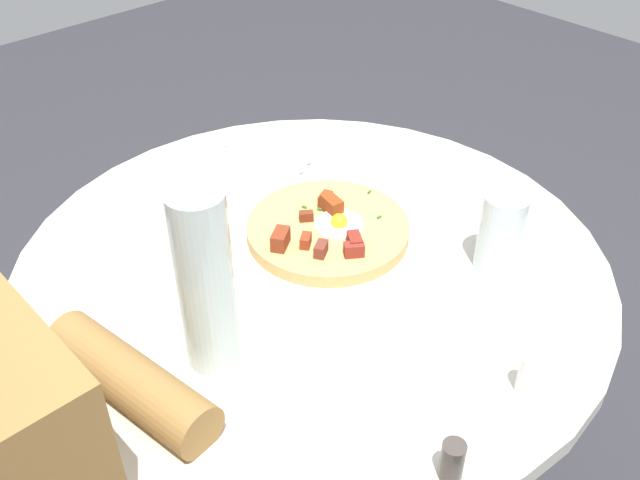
{
  "coord_description": "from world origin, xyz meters",
  "views": [
    {
      "loc": [
        -0.59,
        -0.65,
        1.42
      ],
      "look_at": [
        0.03,
        0.01,
        0.73
      ],
      "focal_mm": 40.26,
      "sensor_mm": 36.0,
      "label": 1
    }
  ],
  "objects_px": {
    "fork": "(268,152)",
    "salt_shaker": "(529,374)",
    "dining_table": "(313,335)",
    "water_bottle": "(205,282)",
    "breakfast_pizza": "(328,229)",
    "water_glass": "(501,232)",
    "knife": "(259,161)",
    "pepper_shaker": "(452,461)",
    "bread_plate": "(447,185)",
    "pizza_plate": "(328,238)"
  },
  "relations": [
    {
      "from": "fork",
      "to": "salt_shaker",
      "type": "height_order",
      "value": "salt_shaker"
    },
    {
      "from": "dining_table",
      "to": "fork",
      "type": "xyz_separation_m",
      "value": [
        0.15,
        0.29,
        0.17
      ]
    },
    {
      "from": "dining_table",
      "to": "water_bottle",
      "type": "height_order",
      "value": "water_bottle"
    },
    {
      "from": "breakfast_pizza",
      "to": "water_glass",
      "type": "bearing_deg",
      "value": -55.9
    },
    {
      "from": "knife",
      "to": "water_glass",
      "type": "height_order",
      "value": "water_glass"
    },
    {
      "from": "pepper_shaker",
      "to": "knife",
      "type": "bearing_deg",
      "value": 68.13
    },
    {
      "from": "dining_table",
      "to": "salt_shaker",
      "type": "xyz_separation_m",
      "value": [
        0.02,
        -0.38,
        0.2
      ]
    },
    {
      "from": "breakfast_pizza",
      "to": "bread_plate",
      "type": "distance_m",
      "value": 0.27
    },
    {
      "from": "fork",
      "to": "water_bottle",
      "type": "xyz_separation_m",
      "value": [
        -0.39,
        -0.36,
        0.13
      ]
    },
    {
      "from": "water_glass",
      "to": "salt_shaker",
      "type": "bearing_deg",
      "value": -135.27
    },
    {
      "from": "salt_shaker",
      "to": "bread_plate",
      "type": "bearing_deg",
      "value": 51.18
    },
    {
      "from": "water_glass",
      "to": "pepper_shaker",
      "type": "distance_m",
      "value": 0.4
    },
    {
      "from": "bread_plate",
      "to": "fork",
      "type": "bearing_deg",
      "value": 117.76
    },
    {
      "from": "fork",
      "to": "water_bottle",
      "type": "relative_size",
      "value": 0.68
    },
    {
      "from": "pizza_plate",
      "to": "bread_plate",
      "type": "bearing_deg",
      "value": -6.75
    },
    {
      "from": "dining_table",
      "to": "pepper_shaker",
      "type": "relative_size",
      "value": 17.33
    },
    {
      "from": "water_glass",
      "to": "knife",
      "type": "bearing_deg",
      "value": 99.14
    },
    {
      "from": "knife",
      "to": "salt_shaker",
      "type": "relative_size",
      "value": 3.08
    },
    {
      "from": "bread_plate",
      "to": "pepper_shaker",
      "type": "bearing_deg",
      "value": -140.67
    },
    {
      "from": "dining_table",
      "to": "knife",
      "type": "relative_size",
      "value": 5.18
    },
    {
      "from": "water_glass",
      "to": "breakfast_pizza",
      "type": "bearing_deg",
      "value": 124.1
    },
    {
      "from": "knife",
      "to": "dining_table",
      "type": "bearing_deg",
      "value": 132.2
    },
    {
      "from": "breakfast_pizza",
      "to": "pepper_shaker",
      "type": "bearing_deg",
      "value": -115.81
    },
    {
      "from": "dining_table",
      "to": "pizza_plate",
      "type": "xyz_separation_m",
      "value": [
        0.05,
        0.02,
        0.17
      ]
    },
    {
      "from": "breakfast_pizza",
      "to": "salt_shaker",
      "type": "height_order",
      "value": "breakfast_pizza"
    },
    {
      "from": "knife",
      "to": "pepper_shaker",
      "type": "bearing_deg",
      "value": 133.74
    },
    {
      "from": "water_glass",
      "to": "water_bottle",
      "type": "height_order",
      "value": "water_bottle"
    },
    {
      "from": "bread_plate",
      "to": "knife",
      "type": "distance_m",
      "value": 0.35
    },
    {
      "from": "pizza_plate",
      "to": "fork",
      "type": "relative_size",
      "value": 1.65
    },
    {
      "from": "bread_plate",
      "to": "water_glass",
      "type": "height_order",
      "value": "water_glass"
    },
    {
      "from": "breakfast_pizza",
      "to": "bread_plate",
      "type": "height_order",
      "value": "breakfast_pizza"
    },
    {
      "from": "dining_table",
      "to": "knife",
      "type": "height_order",
      "value": "knife"
    },
    {
      "from": "bread_plate",
      "to": "pizza_plate",
      "type": "bearing_deg",
      "value": 173.25
    },
    {
      "from": "bread_plate",
      "to": "water_glass",
      "type": "xyz_separation_m",
      "value": [
        -0.12,
        -0.19,
        0.06
      ]
    },
    {
      "from": "pizza_plate",
      "to": "breakfast_pizza",
      "type": "xyz_separation_m",
      "value": [
        -0.0,
        -0.0,
        0.02
      ]
    },
    {
      "from": "breakfast_pizza",
      "to": "water_bottle",
      "type": "xyz_separation_m",
      "value": [
        -0.29,
        -0.08,
        0.11
      ]
    },
    {
      "from": "water_glass",
      "to": "water_bottle",
      "type": "relative_size",
      "value": 0.49
    },
    {
      "from": "water_bottle",
      "to": "salt_shaker",
      "type": "height_order",
      "value": "water_bottle"
    },
    {
      "from": "breakfast_pizza",
      "to": "knife",
      "type": "relative_size",
      "value": 1.45
    },
    {
      "from": "bread_plate",
      "to": "knife",
      "type": "xyz_separation_m",
      "value": [
        -0.2,
        0.29,
        0.0
      ]
    },
    {
      "from": "fork",
      "to": "water_glass",
      "type": "relative_size",
      "value": 1.39
    },
    {
      "from": "pizza_plate",
      "to": "pepper_shaker",
      "type": "relative_size",
      "value": 5.52
    },
    {
      "from": "knife",
      "to": "salt_shaker",
      "type": "xyz_separation_m",
      "value": [
        -0.1,
        -0.66,
        0.02
      ]
    },
    {
      "from": "pizza_plate",
      "to": "water_glass",
      "type": "xyz_separation_m",
      "value": [
        0.15,
        -0.22,
        0.06
      ]
    },
    {
      "from": "bread_plate",
      "to": "pepper_shaker",
      "type": "distance_m",
      "value": 0.6
    },
    {
      "from": "breakfast_pizza",
      "to": "fork",
      "type": "xyz_separation_m",
      "value": [
        0.1,
        0.28,
        -0.02
      ]
    },
    {
      "from": "salt_shaker",
      "to": "fork",
      "type": "bearing_deg",
      "value": 78.78
    },
    {
      "from": "dining_table",
      "to": "fork",
      "type": "height_order",
      "value": "fork"
    },
    {
      "from": "bread_plate",
      "to": "salt_shaker",
      "type": "xyz_separation_m",
      "value": [
        -0.3,
        -0.37,
        0.02
      ]
    },
    {
      "from": "knife",
      "to": "pepper_shaker",
      "type": "height_order",
      "value": "pepper_shaker"
    }
  ]
}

